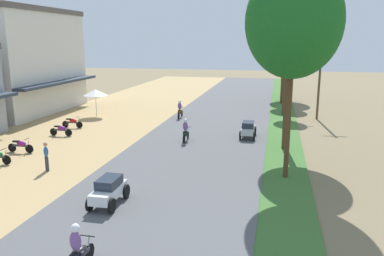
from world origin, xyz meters
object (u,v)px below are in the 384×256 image
(median_tree_third, at_px, (286,59))
(motorbike_ahead_second, at_px, (186,131))
(parked_motorbike_sixth, at_px, (61,129))
(parked_motorbike_seventh, at_px, (73,122))
(parked_motorbike_fifth, at_px, (21,145))
(vendor_umbrella, at_px, (95,92))
(streetlamp_near, at_px, (286,63))
(streetlamp_mid, at_px, (284,62))
(motorbike_foreground_rider, at_px, (78,249))
(pedestrian_on_shoulder, at_px, (46,155))
(utility_pole_near, at_px, (320,73))
(car_sedan_white, at_px, (109,190))
(motorbike_ahead_third, at_px, (180,109))
(median_tree_second, at_px, (291,24))
(median_tree_fifth, at_px, (285,35))
(median_tree_fourth, at_px, (284,45))
(median_tree_nearest, at_px, (294,22))
(car_sedan_silver, at_px, (248,129))

(median_tree_third, relative_size, motorbike_ahead_second, 3.75)
(parked_motorbike_sixth, relative_size, parked_motorbike_seventh, 1.00)
(parked_motorbike_fifth, relative_size, vendor_umbrella, 0.71)
(median_tree_third, xyz_separation_m, streetlamp_near, (0.03, 2.54, -0.54))
(streetlamp_near, height_order, streetlamp_mid, streetlamp_near)
(parked_motorbike_fifth, height_order, streetlamp_near, streetlamp_near)
(parked_motorbike_sixth, distance_m, motorbike_foreground_rider, 18.76)
(vendor_umbrella, relative_size, pedestrian_on_shoulder, 1.56)
(parked_motorbike_fifth, height_order, motorbike_foreground_rider, motorbike_foreground_rider)
(utility_pole_near, bearing_deg, motorbike_foreground_rider, -109.34)
(car_sedan_white, height_order, motorbike_ahead_third, motorbike_ahead_third)
(pedestrian_on_shoulder, xyz_separation_m, streetlamp_near, (12.92, 22.26, 3.89))
(vendor_umbrella, distance_m, median_tree_second, 19.74)
(median_tree_fifth, xyz_separation_m, motorbike_ahead_second, (-6.86, -24.20, -6.81))
(median_tree_third, bearing_deg, parked_motorbike_sixth, -143.17)
(parked_motorbike_sixth, xyz_separation_m, streetlamp_near, (16.41, 14.81, 4.30))
(pedestrian_on_shoulder, height_order, car_sedan_white, pedestrian_on_shoulder)
(median_tree_fifth, bearing_deg, motorbike_foreground_rider, -99.05)
(median_tree_fourth, bearing_deg, car_sedan_white, -104.04)
(parked_motorbike_sixth, relative_size, median_tree_third, 0.27)
(motorbike_ahead_second, bearing_deg, streetlamp_mid, 75.63)
(vendor_umbrella, bearing_deg, median_tree_second, -24.33)
(median_tree_nearest, bearing_deg, utility_pole_near, 79.55)
(pedestrian_on_shoulder, height_order, motorbike_foreground_rider, motorbike_foreground_rider)
(median_tree_nearest, bearing_deg, parked_motorbike_seventh, 153.59)
(parked_motorbike_sixth, relative_size, streetlamp_near, 0.21)
(median_tree_fifth, bearing_deg, pedestrian_on_shoulder, -111.90)
(pedestrian_on_shoulder, bearing_deg, car_sedan_silver, 43.95)
(streetlamp_near, relative_size, motorbike_ahead_second, 4.65)
(median_tree_third, xyz_separation_m, motorbike_ahead_third, (-9.33, -3.70, -4.53))
(median_tree_nearest, relative_size, median_tree_fifth, 1.04)
(car_sedan_white, relative_size, motorbike_foreground_rider, 1.26)
(median_tree_second, relative_size, car_sedan_silver, 4.74)
(median_tree_nearest, height_order, motorbike_foreground_rider, median_tree_nearest)
(utility_pole_near, xyz_separation_m, motorbike_ahead_second, (-9.86, -10.64, -3.36))
(pedestrian_on_shoulder, distance_m, motorbike_ahead_second, 9.86)
(car_sedan_white, height_order, motorbike_foreground_rider, motorbike_foreground_rider)
(vendor_umbrella, bearing_deg, streetlamp_near, 22.13)
(parked_motorbike_fifth, xyz_separation_m, car_sedan_silver, (13.89, 7.00, 0.19))
(parked_motorbike_seventh, xyz_separation_m, streetlamp_near, (16.96, 12.12, 4.30))
(median_tree_fourth, height_order, motorbike_foreground_rider, median_tree_fourth)
(median_tree_nearest, height_order, motorbike_ahead_third, median_tree_nearest)
(median_tree_fourth, relative_size, utility_pole_near, 1.04)
(parked_motorbike_sixth, xyz_separation_m, median_tree_third, (16.38, 12.27, 4.84))
(parked_motorbike_fifth, bearing_deg, parked_motorbike_sixth, 88.01)
(pedestrian_on_shoulder, height_order, motorbike_ahead_second, motorbike_ahead_second)
(parked_motorbike_seventh, bearing_deg, median_tree_second, -9.05)
(car_sedan_white, bearing_deg, median_tree_fifth, 77.81)
(parked_motorbike_seventh, relative_size, vendor_umbrella, 0.71)
(median_tree_third, distance_m, median_tree_fourth, 7.15)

